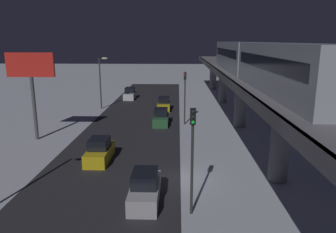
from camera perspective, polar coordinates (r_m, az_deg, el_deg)
ground_plane at (r=24.34m, az=1.57°, el=-11.01°), size 240.00×240.00×0.00m
avenue_asphalt at (r=24.90m, az=-10.75°, el=-10.66°), size 11.00×106.49×0.01m
elevated_railway at (r=23.76m, az=19.61°, el=1.76°), size 5.00×106.49×6.46m
subway_train at (r=32.96m, az=14.93°, el=9.79°), size 2.94×36.87×3.40m
sedan_yellow at (r=28.17m, az=-12.06°, el=-6.11°), size 1.80×4.36×1.97m
sedan_white at (r=57.24m, az=-6.75°, el=3.97°), size 1.80×4.67×1.97m
sedan_green at (r=39.34m, az=-1.26°, el=-0.24°), size 1.80×4.36×1.97m
sedan_yellow_2 at (r=47.39m, az=-0.74°, el=2.11°), size 1.80×4.13×1.97m
sedan_silver at (r=21.08m, az=-4.10°, el=-12.68°), size 1.80×4.61×1.97m
traffic_light_near at (r=18.24m, az=4.36°, el=-5.36°), size 0.32×0.44×6.40m
traffic_light_mid at (r=38.63m, az=3.03°, el=4.64°), size 0.32×0.44×6.40m
commercial_billboard at (r=34.95m, az=-23.17°, el=7.02°), size 4.80×0.36×8.90m
street_lamp_far at (r=48.79m, az=-11.74°, el=6.93°), size 1.35×0.44×7.65m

